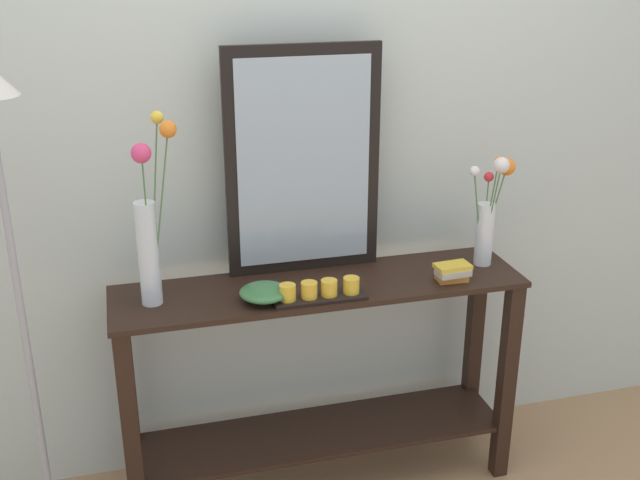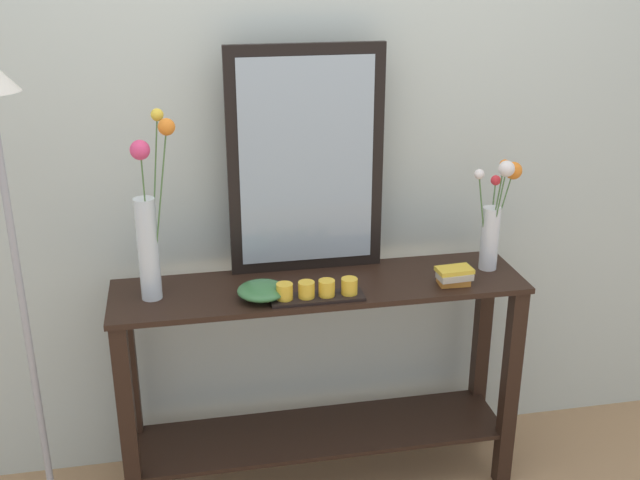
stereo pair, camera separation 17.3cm
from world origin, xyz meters
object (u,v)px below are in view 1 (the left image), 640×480
object	(u,v)px
decorative_bowl	(264,292)
mirror_leaning	(303,162)
tall_vase_left	(149,231)
candle_tray	(320,292)
book_stack	(452,272)
floor_lamp	(10,242)
console_table	(320,366)
vase_right	(490,211)

from	to	relation	value
decorative_bowl	mirror_leaning	bearing A→B (deg)	49.55
tall_vase_left	candle_tray	bearing A→B (deg)	-11.40
book_stack	floor_lamp	bearing A→B (deg)	179.03
console_table	book_stack	distance (m)	0.60
floor_lamp	decorative_bowl	bearing A→B (deg)	-0.75
floor_lamp	tall_vase_left	bearing A→B (deg)	8.18
mirror_leaning	tall_vase_left	world-z (taller)	mirror_leaning
mirror_leaning	candle_tray	world-z (taller)	mirror_leaning
mirror_leaning	book_stack	xyz separation A→B (m)	(0.48, -0.24, -0.37)
decorative_bowl	book_stack	world-z (taller)	book_stack
console_table	vase_right	bearing A→B (deg)	1.18
mirror_leaning	tall_vase_left	bearing A→B (deg)	-163.90
vase_right	book_stack	distance (m)	0.28
console_table	decorative_bowl	xyz separation A→B (m)	(-0.22, -0.08, 0.36)
tall_vase_left	candle_tray	distance (m)	0.60
console_table	floor_lamp	xyz separation A→B (m)	(-0.98, -0.07, 0.62)
vase_right	book_stack	xyz separation A→B (m)	(-0.18, -0.11, -0.18)
tall_vase_left	book_stack	xyz separation A→B (m)	(1.03, -0.08, -0.23)
candle_tray	decorative_bowl	distance (m)	0.19
tall_vase_left	book_stack	size ratio (longest dim) A/B	4.95
tall_vase_left	vase_right	world-z (taller)	tall_vase_left
mirror_leaning	floor_lamp	bearing A→B (deg)	-167.23
console_table	candle_tray	xyz separation A→B (m)	(-0.03, -0.12, 0.36)
console_table	mirror_leaning	size ratio (longest dim) A/B	1.79
mirror_leaning	floor_lamp	world-z (taller)	floor_lamp
mirror_leaning	vase_right	distance (m)	0.71
tall_vase_left	console_table	bearing A→B (deg)	0.99
console_table	tall_vase_left	bearing A→B (deg)	-179.01
console_table	tall_vase_left	world-z (taller)	tall_vase_left
tall_vase_left	floor_lamp	world-z (taller)	floor_lamp
mirror_leaning	floor_lamp	xyz separation A→B (m)	(-0.96, -0.22, -0.12)
console_table	book_stack	size ratio (longest dim) A/B	11.29
tall_vase_left	candle_tray	xyz separation A→B (m)	(0.54, -0.11, -0.23)
book_stack	floor_lamp	distance (m)	1.47
mirror_leaning	decorative_bowl	distance (m)	0.48
candle_tray	decorative_bowl	bearing A→B (deg)	167.78
mirror_leaning	tall_vase_left	xyz separation A→B (m)	(-0.55, -0.16, -0.15)
floor_lamp	vase_right	bearing A→B (deg)	2.89
vase_right	floor_lamp	xyz separation A→B (m)	(-1.63, -0.08, 0.08)
console_table	tall_vase_left	size ratio (longest dim) A/B	2.28
candle_tray	floor_lamp	bearing A→B (deg)	177.02
console_table	book_stack	xyz separation A→B (m)	(0.46, -0.09, 0.36)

